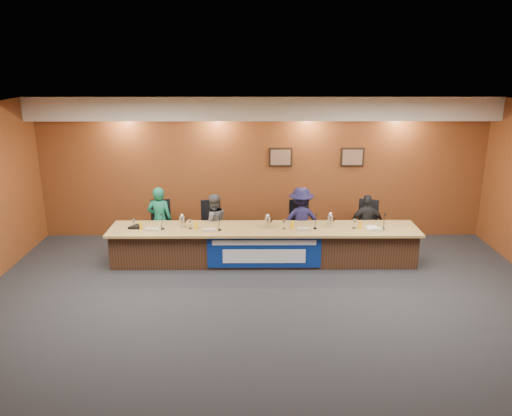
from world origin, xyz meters
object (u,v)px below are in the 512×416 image
(panelist_b, at_px, (213,223))
(office_chair_c, at_px, (300,229))
(panelist_d, at_px, (367,224))
(office_chair_b, at_px, (214,229))
(panelist_a, at_px, (160,220))
(office_chair_d, at_px, (365,229))
(carafe_left, at_px, (182,222))
(panelist_c, at_px, (301,220))
(dais_body, at_px, (264,246))
(banner, at_px, (264,252))
(carafe_mid, at_px, (268,222))
(speakerphone, at_px, (136,227))
(office_chair_a, at_px, (161,229))
(carafe_right, at_px, (330,221))

(panelist_b, bearing_deg, office_chair_c, 161.96)
(panelist_d, xyz_separation_m, office_chair_b, (-3.23, 0.10, -0.14))
(panelist_a, height_order, office_chair_d, panelist_a)
(panelist_d, bearing_deg, panelist_b, -1.88)
(panelist_d, relative_size, carafe_left, 5.26)
(carafe_left, bearing_deg, office_chair_b, 51.31)
(panelist_c, bearing_deg, dais_body, 32.36)
(dais_body, bearing_deg, banner, -90.00)
(carafe_mid, distance_m, speakerphone, 2.60)
(panelist_a, bearing_deg, office_chair_a, -84.67)
(banner, relative_size, carafe_left, 9.27)
(office_chair_d, bearing_deg, panelist_a, -154.56)
(panelist_a, relative_size, office_chair_a, 2.98)
(dais_body, distance_m, office_chair_c, 1.03)
(panelist_a, xyz_separation_m, carafe_left, (0.56, -0.60, 0.15))
(banner, distance_m, office_chair_a, 2.42)
(panelist_b, xyz_separation_m, office_chair_a, (-1.12, 0.10, -0.16))
(carafe_mid, bearing_deg, panelist_a, 164.68)
(panelist_b, xyz_separation_m, office_chair_b, (0.00, 0.10, -0.16))
(carafe_right, distance_m, speakerphone, 3.84)
(office_chair_b, distance_m, carafe_right, 2.48)
(office_chair_b, height_order, office_chair_d, same)
(office_chair_c, relative_size, carafe_mid, 2.07)
(dais_body, height_order, speakerphone, speakerphone)
(panelist_a, height_order, carafe_right, panelist_a)
(banner, xyz_separation_m, panelist_b, (-1.05, 0.97, 0.26))
(panelist_a, relative_size, panelist_d, 1.14)
(dais_body, height_order, office_chair_a, dais_body)
(carafe_right, bearing_deg, speakerphone, -179.28)
(office_chair_a, bearing_deg, banner, -35.04)
(panelist_c, distance_m, speakerphone, 3.38)
(office_chair_b, xyz_separation_m, carafe_mid, (1.12, -0.71, 0.39))
(panelist_c, distance_m, office_chair_d, 1.41)
(panelist_d, bearing_deg, carafe_right, 31.21)
(panelist_d, height_order, carafe_mid, panelist_d)
(panelist_b, relative_size, carafe_right, 5.24)
(office_chair_b, distance_m, speakerphone, 1.67)
(dais_body, height_order, carafe_right, carafe_right)
(carafe_mid, bearing_deg, panelist_b, 151.29)
(office_chair_a, bearing_deg, speakerphone, -125.68)
(office_chair_c, bearing_deg, panelist_d, -9.37)
(panelist_a, bearing_deg, carafe_right, 176.13)
(office_chair_c, bearing_deg, carafe_right, -57.00)
(office_chair_c, bearing_deg, panelist_b, 177.86)
(panelist_d, height_order, office_chair_b, panelist_d)
(panelist_a, distance_m, panelist_d, 4.35)
(panelist_c, xyz_separation_m, office_chair_a, (-2.96, 0.10, -0.23))
(speakerphone, bearing_deg, banner, -8.04)
(panelist_a, bearing_deg, carafe_left, 138.07)
(office_chair_d, bearing_deg, panelist_d, -65.87)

